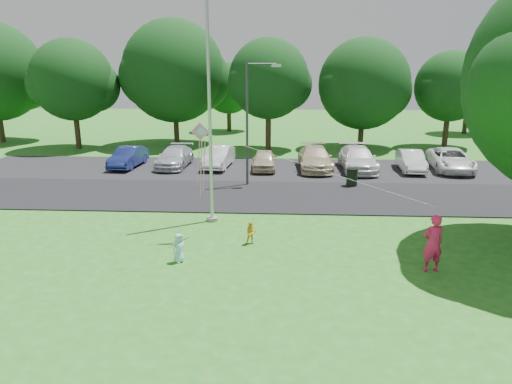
# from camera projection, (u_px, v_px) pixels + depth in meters

# --- Properties ---
(ground) EXTENTS (120.00, 120.00, 0.00)m
(ground) POSITION_uv_depth(u_px,v_px,m) (296.00, 272.00, 14.91)
(ground) COLOR #246E1D
(ground) RESTS_ON ground
(park_road) EXTENTS (60.00, 6.00, 0.06)m
(park_road) POSITION_uv_depth(u_px,v_px,m) (291.00, 196.00, 23.58)
(park_road) COLOR black
(park_road) RESTS_ON ground
(parking_strip) EXTENTS (42.00, 7.00, 0.06)m
(parking_strip) POSITION_uv_depth(u_px,v_px,m) (289.00, 169.00, 29.84)
(parking_strip) COLOR black
(parking_strip) RESTS_ON ground
(flagpole) EXTENTS (0.50, 0.50, 10.00)m
(flagpole) POSITION_uv_depth(u_px,v_px,m) (210.00, 125.00, 18.82)
(flagpole) COLOR #B7BABF
(flagpole) RESTS_ON ground
(street_lamp) EXTENTS (1.90, 0.59, 6.82)m
(street_lamp) POSITION_uv_depth(u_px,v_px,m) (252.00, 112.00, 24.87)
(street_lamp) COLOR #3F3F44
(street_lamp) RESTS_ON ground
(trash_can) EXTENTS (0.65, 0.65, 1.03)m
(trash_can) POSITION_uv_depth(u_px,v_px,m) (352.00, 178.00, 25.46)
(trash_can) COLOR black
(trash_can) RESTS_ON ground
(tree_row) EXTENTS (64.35, 11.94, 10.88)m
(tree_row) POSITION_uv_depth(u_px,v_px,m) (308.00, 77.00, 36.67)
(tree_row) COLOR #332316
(tree_row) RESTS_ON ground
(horizon_trees) EXTENTS (77.46, 7.20, 7.02)m
(horizon_trees) POSITION_uv_depth(u_px,v_px,m) (327.00, 90.00, 46.20)
(horizon_trees) COLOR #332316
(horizon_trees) RESTS_ON ground
(parked_cars) EXTENTS (23.29, 5.49, 1.49)m
(parked_cars) POSITION_uv_depth(u_px,v_px,m) (307.00, 158.00, 29.62)
(parked_cars) COLOR navy
(parked_cars) RESTS_ON ground
(woman) EXTENTS (0.78, 0.59, 1.94)m
(woman) POSITION_uv_depth(u_px,v_px,m) (433.00, 243.00, 14.74)
(woman) COLOR #E91F5B
(woman) RESTS_ON ground
(child_yellow) EXTENTS (0.47, 0.39, 0.89)m
(child_yellow) POSITION_uv_depth(u_px,v_px,m) (251.00, 233.00, 17.16)
(child_yellow) COLOR yellow
(child_yellow) RESTS_ON ground
(child_blue) EXTENTS (0.58, 0.59, 1.02)m
(child_blue) POSITION_uv_depth(u_px,v_px,m) (179.00, 248.00, 15.56)
(child_blue) COLOR #9EE3F2
(child_blue) RESTS_ON ground
(kite) EXTENTS (8.30, 2.94, 2.96)m
(kite) POSITION_uv_depth(u_px,v_px,m) (205.00, 144.00, 16.91)
(kite) COLOR pink
(kite) RESTS_ON ground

